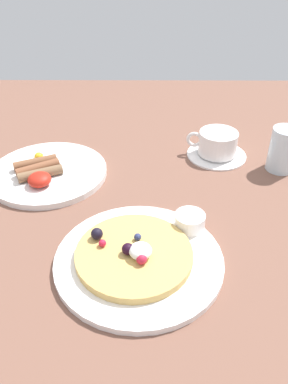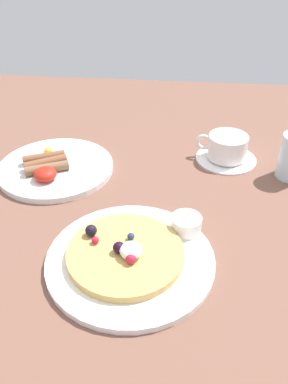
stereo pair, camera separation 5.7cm
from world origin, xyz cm
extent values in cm
cube|color=brown|center=(0.00, 0.00, -1.50)|extent=(199.04, 142.32, 3.00)
cylinder|color=white|center=(6.82, -12.82, 0.56)|extent=(26.94, 26.94, 1.13)
cylinder|color=tan|center=(6.06, -12.82, 1.81)|extent=(18.60, 18.60, 1.36)
sphere|color=black|center=(0.12, -9.77, 3.46)|extent=(1.94, 1.94, 1.94)
sphere|color=black|center=(5.93, -13.31, 3.36)|extent=(1.75, 1.75, 1.75)
sphere|color=#BF233E|center=(7.29, -15.26, 3.33)|extent=(1.68, 1.68, 1.68)
sphere|color=navy|center=(6.59, -10.10, 3.08)|extent=(1.20, 1.20, 1.20)
sphere|color=red|center=(1.03, -11.58, 3.09)|extent=(1.20, 1.20, 1.20)
sphere|color=black|center=(5.13, -13.23, 3.43)|extent=(1.89, 1.89, 1.89)
ellipsoid|color=white|center=(7.10, -13.76, 3.56)|extent=(3.58, 3.58, 2.15)
cylinder|color=white|center=(15.47, -5.40, 2.52)|extent=(5.27, 5.27, 2.79)
cylinder|color=#81310A|center=(15.47, -5.40, 3.08)|extent=(4.32, 4.32, 0.33)
cylinder|color=white|center=(-12.87, 12.79, 0.66)|extent=(24.73, 24.73, 1.32)
cylinder|color=brown|center=(-13.69, 9.83, 2.33)|extent=(9.05, 5.61, 2.03)
cylinder|color=brown|center=(-14.68, 11.94, 2.33)|extent=(8.81, 6.31, 2.03)
cylinder|color=brown|center=(-15.68, 14.05, 2.33)|extent=(9.05, 5.59, 2.03)
ellipsoid|color=white|center=(-15.59, 16.93, 1.62)|extent=(7.59, 6.45, 0.60)
sphere|color=yellow|center=(-15.59, 16.93, 2.12)|extent=(2.00, 2.00, 2.00)
ellipsoid|color=red|center=(-13.22, 7.24, 2.60)|extent=(4.67, 4.67, 2.57)
cylinder|color=white|center=(24.17, 21.27, 0.38)|extent=(13.53, 13.53, 0.76)
cylinder|color=white|center=(24.17, 21.27, 3.36)|extent=(8.67, 8.67, 5.21)
torus|color=white|center=(18.94, 22.33, 3.62)|extent=(3.80, 1.52, 3.72)
cylinder|color=brown|center=(24.17, 21.27, 5.03)|extent=(7.37, 7.37, 0.42)
cylinder|color=silver|center=(37.09, 15.72, 4.77)|extent=(6.03, 6.03, 9.54)
camera|label=1|loc=(7.89, -57.23, 45.71)|focal=36.63mm
camera|label=2|loc=(13.59, -56.92, 45.71)|focal=36.63mm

